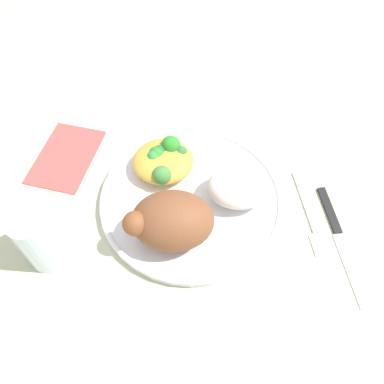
% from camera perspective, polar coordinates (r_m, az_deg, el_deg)
% --- Properties ---
extents(ground_plane, '(2.00, 2.00, 0.00)m').
position_cam_1_polar(ground_plane, '(0.59, 0.00, -1.47)').
color(ground_plane, '#C0C097').
extents(plate, '(0.27, 0.27, 0.02)m').
position_cam_1_polar(plate, '(0.59, 0.00, -0.99)').
color(plate, silver).
rests_on(plate, ground_plane).
extents(roasted_chicken, '(0.12, 0.08, 0.07)m').
position_cam_1_polar(roasted_chicken, '(0.51, -2.98, -4.21)').
color(roasted_chicken, brown).
rests_on(roasted_chicken, plate).
extents(rice_pile, '(0.09, 0.07, 0.05)m').
position_cam_1_polar(rice_pile, '(0.57, 6.93, 1.15)').
color(rice_pile, white).
rests_on(rice_pile, plate).
extents(mac_cheese_with_broccoli, '(0.09, 0.09, 0.04)m').
position_cam_1_polar(mac_cheese_with_broccoli, '(0.60, -4.10, 4.74)').
color(mac_cheese_with_broccoli, gold).
rests_on(mac_cheese_with_broccoli, plate).
extents(fork, '(0.03, 0.14, 0.01)m').
position_cam_1_polar(fork, '(0.60, 16.96, -3.58)').
color(fork, silver).
rests_on(fork, ground_plane).
extents(knife, '(0.04, 0.19, 0.01)m').
position_cam_1_polar(knife, '(0.60, 20.64, -5.52)').
color(knife, black).
rests_on(knife, ground_plane).
extents(water_glass, '(0.06, 0.06, 0.10)m').
position_cam_1_polar(water_glass, '(0.54, -21.20, -6.23)').
color(water_glass, silver).
rests_on(water_glass, ground_plane).
extents(napkin, '(0.12, 0.15, 0.00)m').
position_cam_1_polar(napkin, '(0.68, -17.84, 5.00)').
color(napkin, '#DB4C47').
rests_on(napkin, ground_plane).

